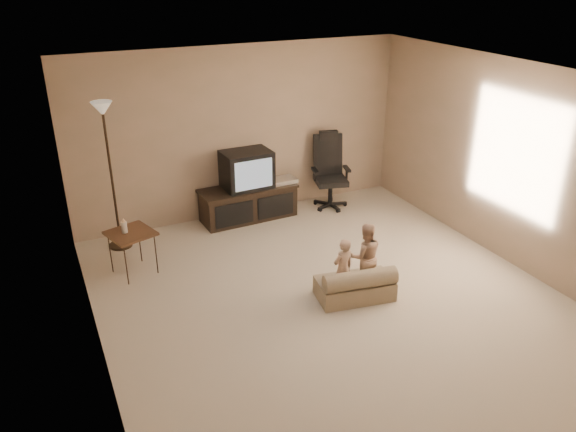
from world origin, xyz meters
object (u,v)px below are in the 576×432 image
object	(u,v)px
side_table	(130,234)
floor_lamp	(107,144)
toddler_right	(365,256)
office_chair	(329,180)
child_sofa	(356,286)
toddler_left	(343,269)
tv_stand	(248,191)

from	to	relation	value
side_table	floor_lamp	distance (m)	1.20
side_table	toddler_right	distance (m)	2.82
side_table	office_chair	bearing A→B (deg)	14.19
office_chair	toddler_right	distance (m)	2.45
floor_lamp	child_sofa	distance (m)	3.54
side_table	floor_lamp	size ratio (longest dim) A/B	0.38
floor_lamp	child_sofa	size ratio (longest dim) A/B	2.14
toddler_left	office_chair	bearing A→B (deg)	-124.97
tv_stand	office_chair	distance (m)	1.32
office_chair	floor_lamp	xyz separation A→B (m)	(-3.23, -0.02, 1.02)
office_chair	child_sofa	xyz separation A→B (m)	(-1.03, -2.49, -0.25)
side_table	child_sofa	xyz separation A→B (m)	(2.17, -1.68, -0.37)
child_sofa	toddler_left	distance (m)	0.26
tv_stand	office_chair	xyz separation A→B (m)	(1.32, -0.09, -0.01)
side_table	child_sofa	size ratio (longest dim) A/B	0.81
tv_stand	side_table	size ratio (longest dim) A/B	1.97
toddler_right	side_table	bearing A→B (deg)	-14.48
tv_stand	office_chair	world-z (taller)	office_chair
office_chair	side_table	bearing A→B (deg)	-150.77
child_sofa	toddler_right	size ratio (longest dim) A/B	1.12
office_chair	side_table	xyz separation A→B (m)	(-3.20, -0.81, 0.12)
office_chair	floor_lamp	world-z (taller)	floor_lamp
child_sofa	toddler_left	bearing A→B (deg)	152.76
floor_lamp	child_sofa	bearing A→B (deg)	-48.35
toddler_left	toddler_right	xyz separation A→B (m)	(0.34, 0.08, 0.04)
toddler_left	child_sofa	bearing A→B (deg)	133.98
office_chair	toddler_left	size ratio (longest dim) A/B	1.57
toddler_left	floor_lamp	bearing A→B (deg)	-58.08
tv_stand	floor_lamp	size ratio (longest dim) A/B	0.75
office_chair	toddler_right	xyz separation A→B (m)	(-0.81, -2.31, -0.01)
office_chair	floor_lamp	bearing A→B (deg)	-164.67
office_chair	toddler_left	xyz separation A→B (m)	(-1.16, -2.39, -0.05)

